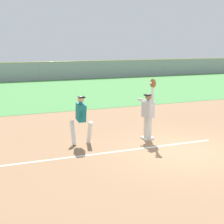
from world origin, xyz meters
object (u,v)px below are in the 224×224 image
object	(u,v)px
baseball	(151,83)
parked_car_tan	(89,69)
fielder	(148,110)
runner	(81,117)
parked_car_black	(42,71)
first_base	(147,138)

from	to	relation	value
baseball	parked_car_tan	bearing A→B (deg)	75.31
parked_car_tan	fielder	bearing A→B (deg)	-105.15
baseball	parked_car_tan	xyz separation A→B (m)	(6.98, 26.63, -1.47)
runner	parked_car_black	bearing A→B (deg)	82.54
first_base	runner	xyz separation A→B (m)	(-2.47, 0.31, 0.96)
fielder	runner	world-z (taller)	fielder
first_base	runner	distance (m)	2.67
parked_car_black	parked_car_tan	xyz separation A→B (m)	(5.45, 0.14, 0.00)
parked_car_tan	runner	bearing A→B (deg)	-110.26
parked_car_tan	first_base	bearing A→B (deg)	-105.13
first_base	runner	bearing A→B (deg)	172.75
first_base	baseball	xyz separation A→B (m)	(-0.12, -0.37, 2.11)
baseball	parked_car_black	xyz separation A→B (m)	(1.53, 26.49, -1.47)
runner	parked_car_tan	bearing A→B (deg)	71.30
baseball	parked_car_black	distance (m)	26.57
parked_car_black	parked_car_tan	distance (m)	5.46
first_base	parked_car_black	world-z (taller)	parked_car_black
runner	baseball	distance (m)	2.71
first_base	parked_car_black	size ratio (longest dim) A/B	0.09
runner	parked_car_tan	distance (m)	27.57
fielder	runner	size ratio (longest dim) A/B	1.33
first_base	parked_car_tan	size ratio (longest dim) A/B	0.09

